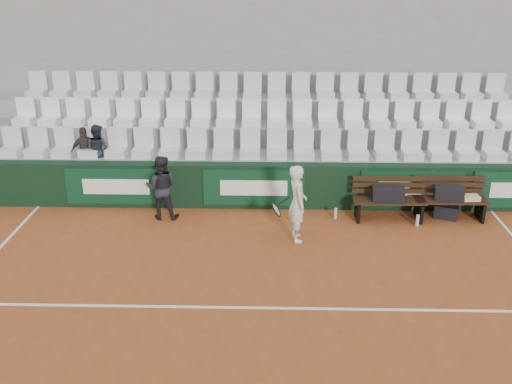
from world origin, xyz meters
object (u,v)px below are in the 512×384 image
sports_bag_right (449,193)px  ball_kid (162,187)px  bench_left (388,210)px  water_bottle_far (417,221)px  sports_bag_left (388,194)px  bench_right (449,209)px  spectator_b (83,132)px  tennis_player (297,203)px  water_bottle_near (336,213)px  sports_bag_ground (446,212)px  spectator_c (96,130)px

sports_bag_right → ball_kid: (-6.00, -0.07, 0.10)m
bench_left → water_bottle_far: bench_left is taller
sports_bag_left → bench_right: bearing=3.9°
spectator_b → bench_left: bearing=147.9°
sports_bag_right → bench_right: bearing=18.7°
water_bottle_far → bench_left: bearing=149.0°
tennis_player → ball_kid: 2.94m
bench_right → sports_bag_right: (-0.05, -0.02, 0.36)m
water_bottle_far → ball_kid: ball_kid is taller
water_bottle_near → ball_kid: size_ratio=0.17×
bench_right → sports_bag_ground: 0.10m
bench_right → ball_kid: bearing=-179.2°
bench_left → sports_bag_ground: bench_left is taller
bench_right → sports_bag_left: size_ratio=2.31×
spectator_c → sports_bag_ground: bearing=-164.0°
water_bottle_far → spectator_c: 7.22m
sports_bag_right → water_bottle_near: bearing=-179.1°
bench_left → sports_bag_left: size_ratio=2.31×
water_bottle_far → tennis_player: (-2.52, -0.64, 0.64)m
sports_bag_right → ball_kid: bearing=-179.4°
water_bottle_near → tennis_player: tennis_player is taller
water_bottle_far → sports_bag_right: bearing=28.1°
water_bottle_near → sports_bag_right: bearing=0.9°
sports_bag_ground → tennis_player: 3.45m
sports_bag_right → ball_kid: 6.00m
sports_bag_right → water_bottle_far: bearing=-151.9°
bench_right → ball_kid: 6.07m
bench_right → spectator_b: spectator_b is taller
bench_right → sports_bag_ground: size_ratio=3.19×
sports_bag_left → spectator_c: (-6.34, 1.14, 1.00)m
sports_bag_left → water_bottle_far: sports_bag_left is taller
sports_bag_left → water_bottle_far: size_ratio=2.59×
sports_bag_ground → spectator_b: (-7.91, 1.01, 1.41)m
sports_bag_right → spectator_c: (-7.61, 1.07, 1.00)m
spectator_b → water_bottle_near: bearing=146.1°
water_bottle_near → spectator_b: (-5.56, 1.11, 1.44)m
bench_left → ball_kid: bearing=-179.7°
water_bottle_near → water_bottle_far: bearing=-11.4°
bench_right → tennis_player: (-3.27, -1.03, 0.54)m
sports_bag_right → tennis_player: tennis_player is taller
sports_bag_ground → water_bottle_far: size_ratio=1.88×
sports_bag_left → water_bottle_far: (0.58, -0.30, -0.46)m
tennis_player → sports_bag_ground: bearing=18.4°
water_bottle_near → bench_left: bearing=-0.3°
ball_kid → spectator_c: 2.16m
bench_left → sports_bag_left: bearing=-144.3°
sports_bag_ground → sports_bag_left: bearing=-174.1°
sports_bag_left → spectator_b: size_ratio=0.58×
tennis_player → sports_bag_right: bearing=17.4°
spectator_b → bench_right: bearing=149.9°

